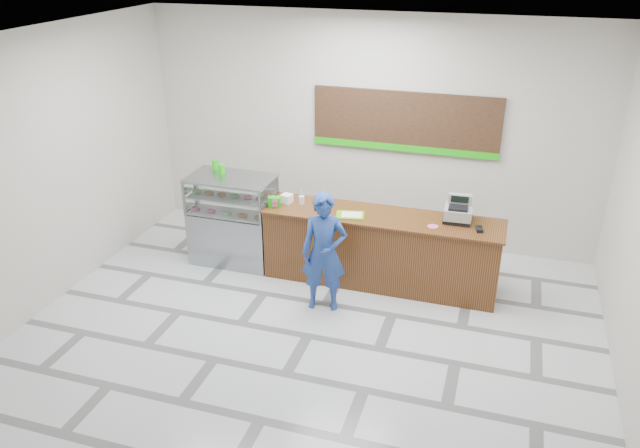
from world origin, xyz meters
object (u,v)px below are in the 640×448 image
(cash_register, at_px, (458,212))
(serving_tray, at_px, (350,215))
(sales_counter, at_px, (381,249))
(customer, at_px, (324,252))
(display_case, at_px, (233,219))

(cash_register, height_order, serving_tray, cash_register)
(cash_register, xyz_separation_m, serving_tray, (-1.39, -0.28, -0.12))
(sales_counter, height_order, customer, customer)
(display_case, height_order, customer, customer)
(sales_counter, bearing_deg, cash_register, 8.36)
(display_case, bearing_deg, sales_counter, 0.00)
(serving_tray, xyz_separation_m, customer, (-0.15, -0.69, -0.24))
(cash_register, bearing_deg, serving_tray, -171.26)
(sales_counter, bearing_deg, serving_tray, -161.19)
(sales_counter, relative_size, display_case, 2.45)
(sales_counter, xyz_separation_m, display_case, (-2.22, -0.00, 0.16))
(cash_register, bearing_deg, sales_counter, -174.41)
(sales_counter, xyz_separation_m, serving_tray, (-0.41, -0.14, 0.52))
(display_case, xyz_separation_m, cash_register, (3.21, 0.15, 0.48))
(cash_register, distance_m, customer, 1.87)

